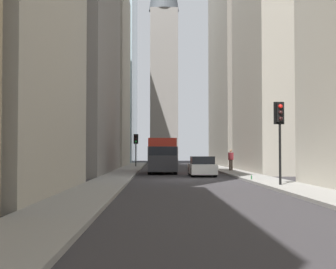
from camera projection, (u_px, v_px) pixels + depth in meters
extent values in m
plane|color=#302D30|center=(187.00, 180.00, 29.71)|extent=(135.00, 135.00, 0.00)
cube|color=gray|center=(114.00, 179.00, 29.61)|extent=(90.00, 2.20, 0.14)
cube|color=gray|center=(259.00, 179.00, 29.82)|extent=(90.00, 2.20, 0.14)
cube|color=gray|center=(256.00, 44.00, 60.26)|extent=(18.72, 10.00, 30.55)
cube|color=#A8A091|center=(87.00, 75.00, 59.90)|extent=(15.68, 10.00, 22.57)
cube|color=gray|center=(164.00, 87.00, 75.01)|extent=(4.26, 4.26, 23.87)
cube|color=red|center=(162.00, 154.00, 39.94)|extent=(4.60, 2.25, 2.60)
cube|color=#38383D|center=(163.00, 159.00, 36.73)|extent=(1.90, 2.25, 1.90)
cube|color=black|center=(163.00, 151.00, 36.75)|extent=(1.92, 2.09, 0.64)
cylinder|color=black|center=(175.00, 169.00, 36.73)|extent=(0.88, 0.28, 0.88)
cylinder|color=black|center=(150.00, 169.00, 36.68)|extent=(0.88, 0.28, 0.88)
cylinder|color=black|center=(173.00, 167.00, 41.32)|extent=(0.88, 0.28, 0.88)
cylinder|color=black|center=(150.00, 167.00, 41.28)|extent=(0.88, 0.28, 0.88)
cube|color=silver|center=(202.00, 169.00, 34.46)|extent=(4.30, 1.78, 0.70)
cube|color=black|center=(202.00, 160.00, 34.28)|extent=(2.10, 1.58, 0.54)
cylinder|color=black|center=(211.00, 171.00, 35.82)|extent=(0.64, 0.22, 0.64)
cylinder|color=black|center=(190.00, 171.00, 35.78)|extent=(0.64, 0.22, 0.64)
cylinder|color=black|center=(215.00, 172.00, 33.12)|extent=(0.64, 0.22, 0.64)
cylinder|color=black|center=(193.00, 172.00, 33.08)|extent=(0.64, 0.22, 0.64)
cylinder|color=black|center=(280.00, 153.00, 23.33)|extent=(0.12, 0.12, 3.04)
cube|color=black|center=(280.00, 113.00, 23.40)|extent=(0.28, 0.32, 0.90)
cube|color=black|center=(279.00, 113.00, 23.55)|extent=(0.03, 0.52, 1.10)
sphere|color=red|center=(280.00, 106.00, 23.25)|extent=(0.20, 0.20, 0.20)
sphere|color=black|center=(281.00, 113.00, 23.24)|extent=(0.20, 0.20, 0.20)
sphere|color=black|center=(281.00, 119.00, 23.23)|extent=(0.20, 0.20, 0.20)
cylinder|color=black|center=(136.00, 155.00, 53.88)|extent=(0.12, 0.12, 2.61)
cube|color=black|center=(136.00, 139.00, 53.95)|extent=(0.28, 0.32, 0.90)
cube|color=black|center=(136.00, 139.00, 54.10)|extent=(0.03, 0.52, 1.10)
sphere|color=black|center=(136.00, 136.00, 53.80)|extent=(0.20, 0.20, 0.20)
sphere|color=black|center=(136.00, 139.00, 53.79)|extent=(0.20, 0.20, 0.20)
sphere|color=green|center=(136.00, 142.00, 53.77)|extent=(0.20, 0.20, 0.20)
cylinder|color=#473D33|center=(232.00, 165.00, 41.60)|extent=(0.16, 0.16, 0.91)
cylinder|color=#473D33|center=(230.00, 165.00, 41.60)|extent=(0.16, 0.16, 0.91)
cube|color=maroon|center=(231.00, 156.00, 41.63)|extent=(0.26, 0.44, 0.64)
sphere|color=#936B4C|center=(231.00, 151.00, 41.64)|extent=(0.22, 0.22, 0.22)
cylinder|color=#236033|center=(252.00, 178.00, 27.77)|extent=(0.07, 0.07, 0.20)
cylinder|color=#236033|center=(252.00, 175.00, 27.78)|extent=(0.03, 0.03, 0.07)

